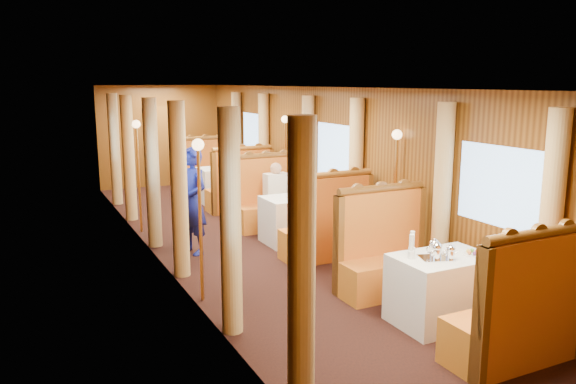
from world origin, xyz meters
TOP-DOWN VIEW (x-y plane):
  - floor at (0.00, 0.00)m, footprint 3.00×12.00m
  - ceiling at (0.00, 0.00)m, footprint 3.00×12.00m
  - wall_far at (0.00, 6.00)m, footprint 3.00×0.01m
  - wall_left at (-1.50, 0.00)m, footprint 0.01×12.00m
  - wall_right at (1.50, 0.00)m, footprint 0.01×12.00m
  - doorway_far at (0.00, 5.97)m, footprint 0.80×0.04m
  - table_near at (0.75, -3.50)m, footprint 1.05×0.72m
  - banquette_near_fwd at (0.75, -4.51)m, footprint 1.30×0.55m
  - banquette_near_aft at (0.75, -2.49)m, footprint 1.30×0.55m
  - table_mid at (0.75, 0.00)m, footprint 1.05×0.72m
  - banquette_mid_fwd at (0.75, -1.01)m, footprint 1.30×0.55m
  - banquette_mid_aft at (0.75, 1.01)m, footprint 1.30×0.55m
  - table_far at (0.75, 3.50)m, footprint 1.05×0.72m
  - banquette_far_fwd at (0.75, 2.49)m, footprint 1.30×0.55m
  - banquette_far_aft at (0.75, 4.51)m, footprint 1.30×0.55m
  - tea_tray at (0.61, -3.54)m, footprint 0.41×0.36m
  - teapot_left at (0.59, -3.57)m, footprint 0.22×0.19m
  - teapot_right at (0.72, -3.63)m, footprint 0.19×0.17m
  - teapot_back at (0.64, -3.46)m, footprint 0.19×0.14m
  - fruit_plate at (1.06, -3.61)m, footprint 0.22×0.22m
  - cup_inboard at (0.38, -3.41)m, footprint 0.08×0.08m
  - cup_outboard at (0.47, -3.31)m, footprint 0.08×0.08m
  - rose_vase_mid at (0.77, -0.04)m, footprint 0.06×0.06m
  - rose_vase_far at (0.79, 3.47)m, footprint 0.06×0.06m
  - window_left_near at (-1.49, -3.50)m, footprint 0.01×1.20m
  - curtain_left_near_a at (-1.38, -4.28)m, footprint 0.22×0.22m
  - curtain_left_near_b at (-1.38, -2.72)m, footprint 0.22×0.22m
  - window_right_near at (1.49, -3.50)m, footprint 0.01×1.20m
  - curtain_right_near_a at (1.38, -4.28)m, footprint 0.22×0.22m
  - curtain_right_near_b at (1.38, -2.72)m, footprint 0.22×0.22m
  - window_left_mid at (-1.49, 0.00)m, footprint 0.01×1.20m
  - curtain_left_mid_a at (-1.38, -0.78)m, footprint 0.22×0.22m
  - curtain_left_mid_b at (-1.38, 0.78)m, footprint 0.22×0.22m
  - window_right_mid at (1.49, 0.00)m, footprint 0.01×1.20m
  - curtain_right_mid_a at (1.38, -0.78)m, footprint 0.22×0.22m
  - curtain_right_mid_b at (1.38, 0.78)m, footprint 0.22×0.22m
  - window_left_far at (-1.49, 3.50)m, footprint 0.01×1.20m
  - curtain_left_far_a at (-1.38, 2.72)m, footprint 0.22×0.22m
  - curtain_left_far_b at (-1.38, 4.28)m, footprint 0.22×0.22m
  - window_right_far at (1.49, 3.50)m, footprint 0.01×1.20m
  - curtain_right_far_a at (1.38, 2.72)m, footprint 0.22×0.22m
  - curtain_right_far_b at (1.38, 4.28)m, footprint 0.22×0.22m
  - sconce_left_fore at (-1.40, -1.75)m, footprint 0.14×0.14m
  - sconce_right_fore at (1.40, -1.75)m, footprint 0.14×0.14m
  - sconce_left_aft at (-1.40, 1.75)m, footprint 0.14×0.14m
  - sconce_right_aft at (1.40, 1.75)m, footprint 0.14×0.14m
  - steward at (-0.94, 0.13)m, footprint 0.57×0.69m
  - passenger at (0.75, 0.74)m, footprint 0.40×0.44m

SIDE VIEW (x-z plane):
  - floor at x=0.00m, z-range -0.01..0.01m
  - table_near at x=0.75m, z-range 0.00..0.75m
  - table_mid at x=0.75m, z-range 0.00..0.75m
  - table_far at x=0.75m, z-range 0.00..0.75m
  - banquette_near_fwd at x=0.75m, z-range -0.25..1.09m
  - banquette_near_aft at x=0.75m, z-range -0.25..1.09m
  - banquette_mid_fwd at x=0.75m, z-range -0.25..1.09m
  - banquette_mid_aft at x=0.75m, z-range -0.25..1.09m
  - banquette_far_fwd at x=0.75m, z-range -0.25..1.09m
  - banquette_far_aft at x=0.75m, z-range -0.25..1.09m
  - passenger at x=0.75m, z-range 0.36..1.12m
  - tea_tray at x=0.61m, z-range 0.75..0.76m
  - fruit_plate at x=1.06m, z-range 0.74..0.80m
  - teapot_right at x=0.72m, z-range 0.75..0.88m
  - steward at x=-0.94m, z-range 0.00..1.64m
  - teapot_back at x=0.64m, z-range 0.75..0.89m
  - teapot_left at x=0.59m, z-range 0.75..0.90m
  - cup_inboard at x=0.38m, z-range 0.72..0.99m
  - cup_outboard at x=0.47m, z-range 0.72..0.99m
  - rose_vase_mid at x=0.77m, z-range 0.75..1.11m
  - rose_vase_far at x=0.79m, z-range 0.75..1.11m
  - doorway_far at x=0.00m, z-range 0.00..2.00m
  - curtain_left_near_a at x=-1.38m, z-range 0.00..2.35m
  - curtain_left_near_b at x=-1.38m, z-range 0.00..2.35m
  - curtain_right_near_a at x=1.38m, z-range 0.00..2.35m
  - curtain_right_near_b at x=1.38m, z-range 0.00..2.35m
  - curtain_left_mid_a at x=-1.38m, z-range 0.00..2.35m
  - curtain_left_mid_b at x=-1.38m, z-range 0.00..2.35m
  - curtain_right_mid_a at x=1.38m, z-range 0.00..2.35m
  - curtain_right_mid_b at x=1.38m, z-range 0.00..2.35m
  - curtain_left_far_a at x=-1.38m, z-range 0.00..2.35m
  - curtain_left_far_b at x=-1.38m, z-range 0.00..2.35m
  - curtain_right_far_a at x=1.38m, z-range 0.00..2.35m
  - curtain_right_far_b at x=1.38m, z-range 0.00..2.35m
  - wall_far at x=0.00m, z-range 0.00..2.50m
  - wall_left at x=-1.50m, z-range 0.00..2.50m
  - wall_right at x=1.50m, z-range 0.00..2.50m
  - sconce_left_fore at x=-1.40m, z-range 0.41..2.36m
  - sconce_right_fore at x=1.40m, z-range 0.41..2.36m
  - sconce_left_aft at x=-1.40m, z-range 0.41..2.36m
  - sconce_right_aft at x=1.40m, z-range 0.41..2.36m
  - window_left_near at x=-1.49m, z-range 1.00..1.90m
  - window_right_near at x=1.49m, z-range 1.00..1.90m
  - window_left_mid at x=-1.49m, z-range 1.00..1.90m
  - window_right_mid at x=1.49m, z-range 1.00..1.90m
  - window_left_far at x=-1.49m, z-range 1.00..1.90m
  - window_right_far at x=1.49m, z-range 1.00..1.90m
  - ceiling at x=0.00m, z-range 2.49..2.51m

